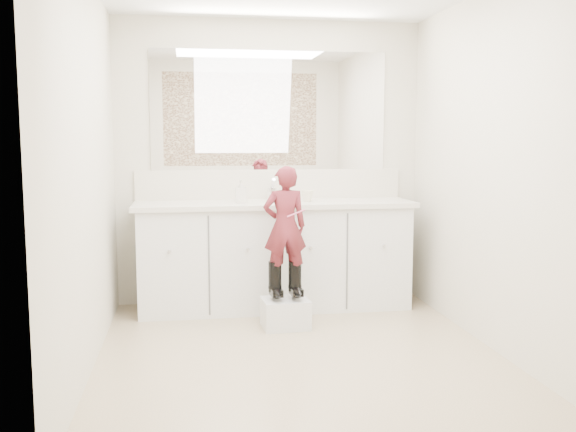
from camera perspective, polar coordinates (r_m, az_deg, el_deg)
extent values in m
plane|color=#8D7F5C|center=(4.27, 1.07, -12.32)|extent=(3.00, 3.00, 0.00)
plane|color=beige|center=(5.52, -1.61, 4.77)|extent=(2.60, 0.00, 2.60)
plane|color=beige|center=(2.58, 6.94, 2.27)|extent=(2.60, 0.00, 2.60)
plane|color=beige|center=(4.02, -17.50, 3.65)|extent=(0.00, 3.00, 3.00)
plane|color=beige|center=(4.45, 17.86, 3.93)|extent=(0.00, 3.00, 3.00)
cube|color=silver|center=(5.33, -1.21, -3.69)|extent=(2.20, 0.55, 0.85)
cube|color=beige|center=(5.26, -1.20, 1.06)|extent=(2.28, 0.58, 0.04)
cube|color=beige|center=(5.51, -1.59, 2.84)|extent=(2.28, 0.03, 0.25)
cube|color=white|center=(5.51, -1.61, 9.34)|extent=(2.00, 0.02, 1.00)
cube|color=#472819|center=(2.59, 7.02, 12.26)|extent=(2.00, 0.01, 1.20)
cylinder|color=silver|center=(5.41, -1.43, 1.97)|extent=(0.08, 0.08, 0.10)
imported|color=beige|center=(5.27, 1.73, 1.80)|extent=(0.13, 0.13, 0.09)
imported|color=beige|center=(5.17, -4.22, 2.21)|extent=(0.09, 0.09, 0.19)
cube|color=silver|center=(4.84, -0.24, -8.64)|extent=(0.36, 0.30, 0.22)
imported|color=#A33238|center=(4.73, -0.28, -0.92)|extent=(0.34, 0.23, 0.89)
cylinder|color=#D35278|center=(4.65, 0.72, 0.25)|extent=(0.14, 0.02, 0.06)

